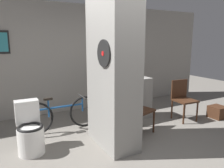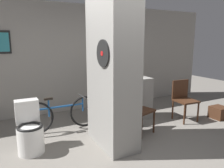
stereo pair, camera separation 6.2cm
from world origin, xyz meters
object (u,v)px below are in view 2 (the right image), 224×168
object	(u,v)px
chair_by_doorway	(184,98)
bottle_tall	(127,75)
toilet	(30,131)
bicycle	(62,114)
chair_near_pillar	(137,107)

from	to	relation	value
chair_by_doorway	bottle_tall	distance (m)	1.37
bottle_tall	toilet	bearing A→B (deg)	-167.16
bottle_tall	chair_by_doorway	bearing A→B (deg)	-23.70
bicycle	bottle_tall	size ratio (longest dim) A/B	6.29
toilet	bottle_tall	bearing A→B (deg)	12.84
bicycle	bottle_tall	world-z (taller)	bottle_tall
bicycle	chair_by_doorway	bearing A→B (deg)	-13.63
toilet	chair_near_pillar	size ratio (longest dim) A/B	0.91
chair_by_doorway	bottle_tall	bearing A→B (deg)	159.69
toilet	bicycle	distance (m)	0.88
chair_near_pillar	chair_by_doorway	distance (m)	1.28
chair_by_doorway	bottle_tall	size ratio (longest dim) A/B	3.45
toilet	bicycle	size ratio (longest dim) A/B	0.50
bicycle	bottle_tall	xyz separation A→B (m)	(1.39, -0.11, 0.68)
bicycle	bottle_tall	distance (m)	1.55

